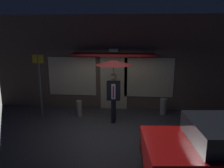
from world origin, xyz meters
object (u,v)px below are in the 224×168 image
at_px(person_with_umbrella, 114,74).
at_px(sidewalk_bollard, 79,109).
at_px(street_sign_post, 40,81).
at_px(sidewalk_bollard_2, 163,107).

relative_size(person_with_umbrella, sidewalk_bollard, 3.64).
bearing_deg(street_sign_post, sidewalk_bollard, 8.57).
height_order(street_sign_post, sidewalk_bollard_2, street_sign_post).
relative_size(person_with_umbrella, sidewalk_bollard_2, 3.42).
bearing_deg(street_sign_post, sidewalk_bollard_2, 8.40).
distance_m(person_with_umbrella, sidewalk_bollard_2, 2.51).
bearing_deg(sidewalk_bollard_2, sidewalk_bollard, -171.67).
xyz_separation_m(person_with_umbrella, sidewalk_bollard, (-1.35, 0.42, -1.44)).
bearing_deg(person_with_umbrella, sidewalk_bollard_2, 26.95).
bearing_deg(sidewalk_bollard, street_sign_post, -171.43).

